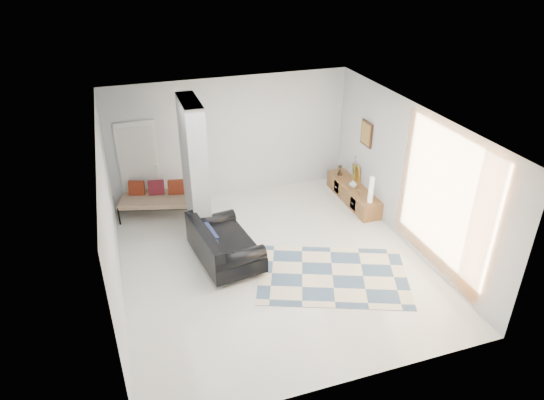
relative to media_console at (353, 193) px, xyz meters
name	(u,v)px	position (x,y,z in m)	size (l,w,h in m)	color
floor	(273,262)	(-2.52, -1.70, -0.20)	(6.00, 6.00, 0.00)	silver
ceiling	(273,121)	(-2.52, -1.70, 2.60)	(6.00, 6.00, 0.00)	white
wall_back	(231,138)	(-2.52, 1.30, 1.20)	(6.00, 6.00, 0.00)	silver
wall_front	(349,305)	(-2.52, -4.70, 1.20)	(6.00, 6.00, 0.00)	silver
wall_left	(110,222)	(-5.27, -1.70, 1.20)	(6.00, 6.00, 0.00)	silver
wall_right	(409,176)	(0.23, -1.70, 1.20)	(6.00, 6.00, 0.00)	silver
partition_column	(195,169)	(-3.62, -0.10, 1.20)	(0.35, 1.20, 2.80)	#A2A7A9
hallway_door	(139,166)	(-4.62, 1.26, 0.82)	(0.85, 0.06, 2.04)	white
curtain	(442,201)	(0.15, -2.85, 1.25)	(2.55, 2.55, 0.00)	orange
wall_art	(367,134)	(0.20, 0.00, 1.45)	(0.04, 0.45, 0.55)	#3D1F10
media_console	(353,193)	(0.00, 0.00, 0.00)	(0.45, 1.94, 0.80)	brown
loveseat	(222,245)	(-3.42, -1.36, 0.15)	(1.22, 1.81, 0.76)	silver
daybed	(163,198)	(-4.24, 0.78, 0.21)	(1.99, 1.24, 0.77)	black
area_rug	(333,275)	(-1.62, -2.44, -0.20)	(2.68, 1.79, 0.01)	beige
cylinder_lamp	(371,190)	(-0.02, -0.80, 0.49)	(0.11, 0.11, 0.59)	silver
bronze_figurine	(340,170)	(-0.05, 0.64, 0.32)	(0.13, 0.13, 0.26)	#302215
vase	(353,183)	(-0.05, -0.05, 0.29)	(0.18, 0.18, 0.19)	silver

